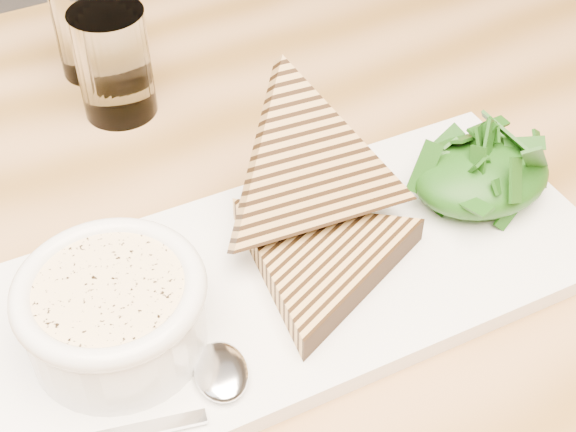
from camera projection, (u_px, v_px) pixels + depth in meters
name	position (u px, v px, depth m)	size (l,w,h in m)	color
table_top	(120.00, 297.00, 0.61)	(1.28, 0.85, 0.04)	#AC7C4B
table_leg_br	(443.00, 174.00, 1.30)	(0.06, 0.06, 0.73)	#AC7C4B
platter	(299.00, 275.00, 0.59)	(0.45, 0.20, 0.02)	white
soup_bowl	(116.00, 320.00, 0.52)	(0.12, 0.12, 0.05)	white
soup	(109.00, 292.00, 0.50)	(0.10, 0.10, 0.01)	beige
bowl_rim	(109.00, 289.00, 0.50)	(0.12, 0.12, 0.01)	white
sandwich_flat	(320.00, 259.00, 0.57)	(0.17, 0.17, 0.02)	tan
sandwich_lean	(309.00, 170.00, 0.58)	(0.17, 0.17, 0.09)	tan
salad_base	(481.00, 175.00, 0.62)	(0.11, 0.09, 0.04)	#0D360A
arugula_pile	(482.00, 170.00, 0.62)	(0.11, 0.10, 0.05)	#1F4C12
spoon_bowl	(221.00, 371.00, 0.51)	(0.04, 0.05, 0.01)	silver
glass_near	(114.00, 63.00, 0.71)	(0.07, 0.07, 0.10)	white
glass_far	(89.00, 25.00, 0.76)	(0.06, 0.06, 0.10)	white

